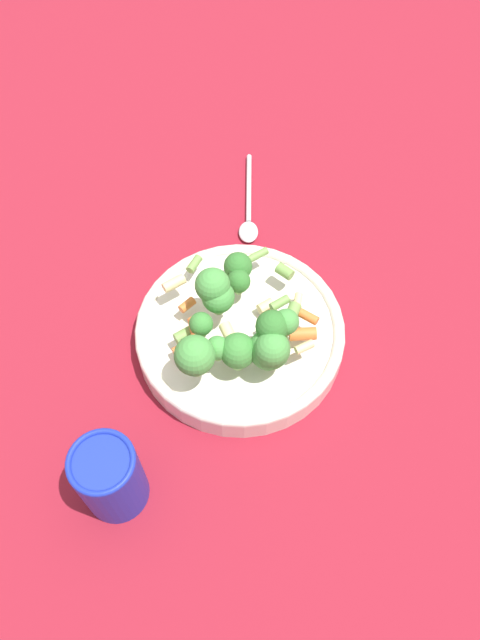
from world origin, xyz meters
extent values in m
plane|color=maroon|center=(0.00, 0.00, 0.00)|extent=(3.00, 3.00, 0.00)
cylinder|color=silver|center=(0.00, 0.00, 0.02)|extent=(0.25, 0.25, 0.03)
torus|color=silver|center=(0.00, 0.00, 0.03)|extent=(0.25, 0.25, 0.01)
cylinder|color=#8CB766|center=(-0.02, 0.06, 0.05)|extent=(0.02, 0.02, 0.02)
sphere|color=#479342|center=(-0.02, 0.06, 0.07)|extent=(0.05, 0.05, 0.05)
cylinder|color=#8CB766|center=(-0.02, 0.06, 0.06)|extent=(0.01, 0.01, 0.01)
sphere|color=#479342|center=(-0.02, 0.06, 0.09)|extent=(0.04, 0.04, 0.04)
cylinder|color=#8CB766|center=(0.02, -0.01, 0.06)|extent=(0.01, 0.01, 0.01)
sphere|color=#479342|center=(0.02, -0.01, 0.09)|extent=(0.04, 0.04, 0.04)
cylinder|color=#8CB766|center=(0.03, -0.02, 0.07)|extent=(0.01, 0.01, 0.02)
sphere|color=#479342|center=(0.03, -0.02, 0.10)|extent=(0.04, 0.04, 0.04)
cylinder|color=#8CB766|center=(0.01, 0.05, 0.05)|extent=(0.01, 0.01, 0.02)
sphere|color=#3D8438|center=(0.01, 0.05, 0.07)|extent=(0.04, 0.04, 0.04)
cylinder|color=#8CB766|center=(-0.01, -0.04, 0.05)|extent=(0.01, 0.01, 0.01)
sphere|color=#33722D|center=(-0.01, -0.04, 0.07)|extent=(0.03, 0.03, 0.03)
cylinder|color=#8CB766|center=(-0.01, -0.06, 0.05)|extent=(0.01, 0.01, 0.01)
sphere|color=#33722D|center=(-0.01, -0.06, 0.07)|extent=(0.03, 0.03, 0.03)
cylinder|color=#8CB766|center=(0.06, 0.05, 0.06)|extent=(0.02, 0.02, 0.02)
sphere|color=#479342|center=(0.06, 0.05, 0.09)|extent=(0.04, 0.04, 0.04)
cylinder|color=#8CB766|center=(-0.04, 0.04, 0.08)|extent=(0.01, 0.01, 0.01)
sphere|color=#479342|center=(-0.04, 0.04, 0.09)|extent=(0.03, 0.03, 0.03)
cylinder|color=#8CB766|center=(-0.02, 0.04, 0.07)|extent=(0.01, 0.01, 0.02)
sphere|color=#33722D|center=(-0.02, 0.04, 0.10)|extent=(0.04, 0.04, 0.04)
cylinder|color=#8CB766|center=(0.04, 0.04, 0.06)|extent=(0.01, 0.01, 0.01)
sphere|color=#479342|center=(0.04, 0.04, 0.08)|extent=(0.03, 0.03, 0.03)
cylinder|color=#8CB766|center=(0.05, 0.01, 0.06)|extent=(0.01, 0.01, 0.01)
sphere|color=#3D8438|center=(0.05, 0.01, 0.08)|extent=(0.03, 0.03, 0.03)
cylinder|color=#729E4C|center=(-0.05, 0.02, 0.07)|extent=(0.03, 0.03, 0.01)
cylinder|color=orange|center=(0.05, 0.01, 0.07)|extent=(0.01, 0.03, 0.01)
cylinder|color=#729E4C|center=(-0.04, 0.04, 0.07)|extent=(0.02, 0.02, 0.01)
cylinder|color=orange|center=(0.06, -0.03, 0.05)|extent=(0.02, 0.02, 0.01)
cylinder|color=#729E4C|center=(-0.03, 0.02, 0.07)|extent=(0.01, 0.02, 0.01)
cylinder|color=beige|center=(-0.03, -0.01, 0.04)|extent=(0.02, 0.02, 0.01)
cylinder|color=#729E4C|center=(-0.05, 0.00, 0.07)|extent=(0.02, 0.02, 0.01)
cylinder|color=beige|center=(0.06, -0.06, 0.07)|extent=(0.03, 0.02, 0.01)
cylinder|color=orange|center=(0.07, 0.02, 0.05)|extent=(0.02, 0.02, 0.01)
cylinder|color=#729E4C|center=(-0.04, -0.08, 0.06)|extent=(0.03, 0.02, 0.01)
cylinder|color=orange|center=(0.02, -0.02, 0.07)|extent=(0.02, 0.03, 0.01)
cylinder|color=#729E4C|center=(0.07, 0.01, 0.06)|extent=(0.03, 0.02, 0.01)
cylinder|color=orange|center=(-0.07, 0.02, 0.06)|extent=(0.02, 0.02, 0.01)
cylinder|color=orange|center=(-0.06, 0.04, 0.06)|extent=(0.03, 0.02, 0.01)
cylinder|color=beige|center=(0.02, 0.03, 0.07)|extent=(0.02, 0.03, 0.01)
cylinder|color=#729E4C|center=(-0.07, -0.05, 0.06)|extent=(0.02, 0.02, 0.01)
cylinder|color=#729E4C|center=(0.04, -0.09, 0.05)|extent=(0.02, 0.02, 0.01)
cylinder|color=beige|center=(-0.07, -0.01, 0.05)|extent=(0.02, 0.02, 0.01)
cylinder|color=beige|center=(-0.06, 0.06, 0.07)|extent=(0.02, 0.01, 0.01)
cylinder|color=#192DAD|center=(0.17, 0.15, 0.05)|extent=(0.07, 0.07, 0.10)
torus|color=#192DAD|center=(0.17, 0.15, 0.10)|extent=(0.07, 0.07, 0.01)
cylinder|color=silver|center=(-0.07, -0.24, 0.01)|extent=(0.04, 0.12, 0.01)
ellipsoid|color=silver|center=(-0.05, -0.16, 0.01)|extent=(0.03, 0.04, 0.01)
camera|label=1|loc=(0.09, 0.36, 0.66)|focal=35.00mm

